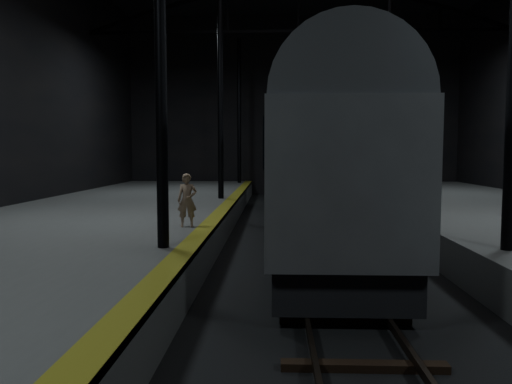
{
  "coord_description": "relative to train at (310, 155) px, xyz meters",
  "views": [
    {
      "loc": [
        -1.29,
        -15.0,
        3.13
      ],
      "look_at": [
        -1.83,
        -0.78,
        2.0
      ],
      "focal_mm": 35.0,
      "sensor_mm": 36.0,
      "label": 1
    }
  ],
  "objects": [
    {
      "name": "ground",
      "position": [
        0.0,
        -3.46,
        -3.02
      ],
      "size": [
        44.0,
        44.0,
        0.0
      ],
      "primitive_type": "plane",
      "color": "black",
      "rests_on": "ground"
    },
    {
      "name": "platform_left",
      "position": [
        -7.5,
        -3.46,
        -2.52
      ],
      "size": [
        9.0,
        43.8,
        1.0
      ],
      "primitive_type": "cube",
      "color": "#595956",
      "rests_on": "ground"
    },
    {
      "name": "tactile_strip",
      "position": [
        -3.25,
        -3.46,
        -2.02
      ],
      "size": [
        0.5,
        43.8,
        0.01
      ],
      "primitive_type": "cube",
      "color": "olive",
      "rests_on": "platform_left"
    },
    {
      "name": "track",
      "position": [
        0.0,
        -3.46,
        -2.95
      ],
      "size": [
        2.4,
        43.0,
        0.24
      ],
      "color": "#3F3328",
      "rests_on": "ground"
    },
    {
      "name": "train",
      "position": [
        0.0,
        0.0,
        0.0
      ],
      "size": [
        3.03,
        20.26,
        5.42
      ],
      "color": "#9FA0A6",
      "rests_on": "ground"
    },
    {
      "name": "woman",
      "position": [
        -3.8,
        -4.37,
        -1.25
      ],
      "size": [
        0.59,
        0.42,
        1.54
      ],
      "primitive_type": "imported",
      "rotation": [
        0.0,
        0.0,
        0.1
      ],
      "color": "#94755A",
      "rests_on": "platform_left"
    }
  ]
}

